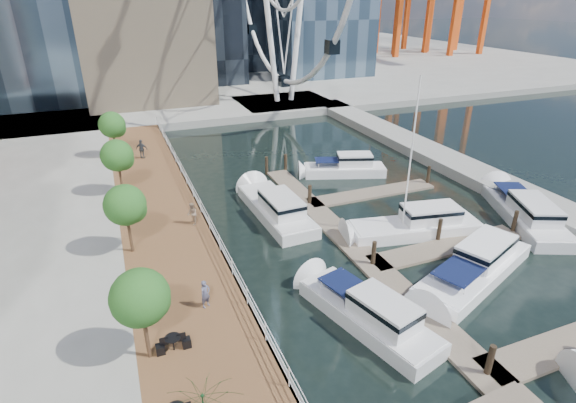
{
  "coord_description": "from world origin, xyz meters",
  "views": [
    {
      "loc": [
        -11.33,
        -12.96,
        16.18
      ],
      "look_at": [
        -0.82,
        13.32,
        3.0
      ],
      "focal_mm": 28.0,
      "sensor_mm": 36.0,
      "label": 1
    }
  ],
  "objects": [
    {
      "name": "pedestrian_mid",
      "position": [
        -7.04,
        16.25,
        1.83
      ],
      "size": [
        0.69,
        0.86,
        1.66
      ],
      "primitive_type": "imported",
      "rotation": [
        0.0,
        0.0,
        -1.49
      ],
      "color": "gray",
      "rests_on": "boardwalk"
    },
    {
      "name": "railing",
      "position": [
        -6.1,
        15.0,
        1.52
      ],
      "size": [
        0.1,
        60.0,
        1.05
      ],
      "primitive_type": null,
      "color": "white",
      "rests_on": "boardwalk"
    },
    {
      "name": "ground",
      "position": [
        0.0,
        0.0,
        0.0
      ],
      "size": [
        520.0,
        520.0,
        0.0
      ],
      "primitive_type": "plane",
      "color": "black",
      "rests_on": "ground"
    },
    {
      "name": "pedestrian_far",
      "position": [
        -8.99,
        32.43,
        1.97
      ],
      "size": [
        1.22,
        0.94,
        1.93
      ],
      "primitive_type": "imported",
      "rotation": [
        0.0,
        0.0,
        2.66
      ],
      "color": "#2F343A",
      "rests_on": "boardwalk"
    },
    {
      "name": "seawall",
      "position": [
        -6.0,
        15.0,
        0.5
      ],
      "size": [
        0.25,
        60.0,
        1.0
      ],
      "primitive_type": "cube",
      "color": "#595954",
      "rests_on": "ground"
    },
    {
      "name": "boardwalk",
      "position": [
        -9.0,
        15.0,
        0.5
      ],
      "size": [
        6.0,
        60.0,
        1.0
      ],
      "primitive_type": "cube",
      "color": "brown",
      "rests_on": "ground"
    },
    {
      "name": "breakwater",
      "position": [
        20.0,
        20.0,
        0.5
      ],
      "size": [
        4.0,
        60.0,
        1.0
      ],
      "primitive_type": "cube",
      "color": "gray",
      "rests_on": "ground"
    },
    {
      "name": "street_trees",
      "position": [
        -11.4,
        14.0,
        4.29
      ],
      "size": [
        2.6,
        42.6,
        4.6
      ],
      "color": "#3F2B1C",
      "rests_on": "ground"
    },
    {
      "name": "pier",
      "position": [
        14.0,
        52.0,
        0.5
      ],
      "size": [
        14.0,
        12.0,
        1.0
      ],
      "primitive_type": "cube",
      "color": "gray",
      "rests_on": "ground"
    },
    {
      "name": "moored_yachts",
      "position": [
        7.91,
        9.91,
        0.0
      ],
      "size": [
        23.96,
        34.34,
        11.5
      ],
      "color": "white",
      "rests_on": "ground"
    },
    {
      "name": "floating_docks",
      "position": [
        7.97,
        9.98,
        0.49
      ],
      "size": [
        16.0,
        34.0,
        2.6
      ],
      "color": "#6D6051",
      "rests_on": "ground"
    },
    {
      "name": "yacht_foreground",
      "position": [
        8.14,
        4.53,
        0.0
      ],
      "size": [
        11.4,
        6.92,
        2.15
      ],
      "primitive_type": null,
      "rotation": [
        0.0,
        0.0,
        1.96
      ],
      "color": "white",
      "rests_on": "ground"
    },
    {
      "name": "pedestrian_near",
      "position": [
        -8.19,
        6.61,
        1.8
      ],
      "size": [
        0.7,
        0.62,
        1.6
      ],
      "primitive_type": "imported",
      "rotation": [
        0.0,
        0.0,
        0.51
      ],
      "color": "#4D4E67",
      "rests_on": "boardwalk"
    },
    {
      "name": "land_far",
      "position": [
        0.0,
        102.0,
        0.5
      ],
      "size": [
        200.0,
        114.0,
        1.0
      ],
      "primitive_type": "cube",
      "color": "gray",
      "rests_on": "ground"
    }
  ]
}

